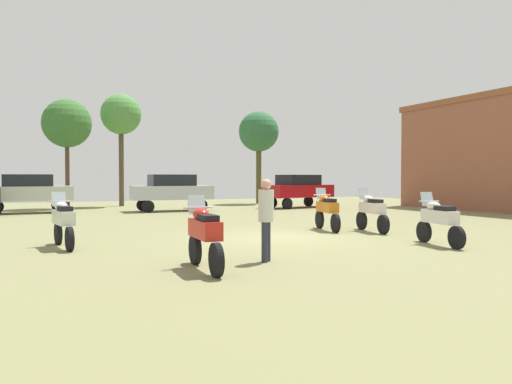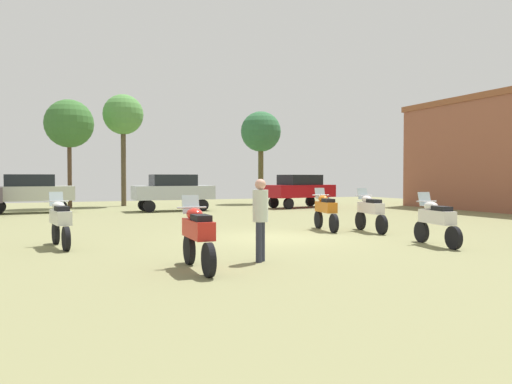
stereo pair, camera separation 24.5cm
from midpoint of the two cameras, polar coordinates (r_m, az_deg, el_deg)
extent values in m
cube|color=olive|center=(15.36, 2.19, -5.27)|extent=(44.00, 52.00, 0.02)
cylinder|color=black|center=(18.09, 11.58, -3.21)|extent=(0.21, 0.65, 0.64)
cylinder|color=black|center=(16.75, 13.91, -3.61)|extent=(0.21, 0.65, 0.64)
cube|color=silver|center=(17.38, 12.71, -1.77)|extent=(0.55, 1.33, 0.36)
ellipsoid|color=silver|center=(17.62, 12.28, -0.80)|extent=(0.39, 0.52, 0.24)
cube|color=black|center=(17.17, 13.07, -1.01)|extent=(0.38, 0.60, 0.12)
cube|color=silver|center=(17.90, 11.81, -0.19)|extent=(0.38, 0.20, 0.39)
cylinder|color=#B7B7BC|center=(17.82, 11.95, -0.39)|extent=(0.62, 0.13, 0.04)
cylinder|color=black|center=(18.32, 6.88, -3.12)|extent=(0.24, 0.65, 0.64)
cylinder|color=black|center=(16.89, 8.65, -3.54)|extent=(0.24, 0.65, 0.64)
cube|color=#C96918|center=(17.57, 7.74, -1.71)|extent=(0.60, 1.35, 0.36)
ellipsoid|color=#C96918|center=(17.83, 7.41, -0.75)|extent=(0.40, 0.53, 0.24)
cube|color=black|center=(17.34, 8.01, -0.96)|extent=(0.40, 0.61, 0.12)
cube|color=silver|center=(18.12, 7.05, -0.14)|extent=(0.38, 0.22, 0.39)
cylinder|color=#B7B7BC|center=(18.03, 7.16, -0.34)|extent=(0.62, 0.15, 0.04)
cylinder|color=black|center=(14.89, -22.08, -4.38)|extent=(0.21, 0.63, 0.62)
cylinder|color=black|center=(13.42, -20.99, -5.03)|extent=(0.21, 0.63, 0.62)
cube|color=silver|center=(14.11, -21.59, -2.71)|extent=(0.54, 1.32, 0.36)
ellipsoid|color=silver|center=(14.37, -21.81, -1.51)|extent=(0.38, 0.52, 0.24)
cube|color=black|center=(13.87, -21.44, -1.78)|extent=(0.38, 0.60, 0.12)
cube|color=silver|center=(14.68, -22.03, -0.74)|extent=(0.38, 0.20, 0.39)
cylinder|color=#B7B7BC|center=(14.59, -21.96, -0.99)|extent=(0.62, 0.12, 0.04)
cylinder|color=black|center=(10.78, -7.62, -6.49)|extent=(0.14, 0.65, 0.65)
cylinder|color=black|center=(9.36, -5.31, -7.73)|extent=(0.14, 0.65, 0.65)
cube|color=red|center=(10.00, -6.56, -4.22)|extent=(0.39, 1.27, 0.36)
ellipsoid|color=red|center=(10.25, -6.99, -2.51)|extent=(0.33, 0.49, 0.24)
cube|color=black|center=(9.77, -6.21, -2.95)|extent=(0.31, 0.57, 0.12)
cube|color=silver|center=(10.54, -7.45, -1.42)|extent=(0.36, 0.16, 0.39)
cylinder|color=#B7B7BC|center=(10.46, -7.31, -1.77)|extent=(0.62, 0.05, 0.04)
cylinder|color=black|center=(15.05, 18.16, -4.31)|extent=(0.21, 0.61, 0.60)
cylinder|color=black|center=(13.85, 21.46, -4.86)|extent=(0.21, 0.61, 0.60)
cube|color=silver|center=(14.40, 19.76, -2.67)|extent=(0.55, 1.29, 0.36)
ellipsoid|color=silver|center=(14.61, 19.15, -1.50)|extent=(0.39, 0.52, 0.24)
cube|color=black|center=(14.20, 20.26, -1.76)|extent=(0.39, 0.60, 0.12)
cube|color=silver|center=(14.86, 18.49, -0.75)|extent=(0.38, 0.21, 0.39)
cylinder|color=#B7B7BC|center=(14.79, 18.68, -0.99)|extent=(0.62, 0.13, 0.04)
cylinder|color=black|center=(29.04, 3.34, -1.33)|extent=(0.67, 0.35, 0.64)
cylinder|color=black|center=(30.17, 1.62, -1.21)|extent=(0.67, 0.35, 0.64)
cylinder|color=black|center=(30.96, 7.55, -1.15)|extent=(0.67, 0.35, 0.64)
cylinder|color=black|center=(32.02, 5.79, -1.05)|extent=(0.67, 0.35, 0.64)
cube|color=#A21118|center=(30.50, 4.63, 0.12)|extent=(4.58, 2.65, 0.75)
cube|color=black|center=(30.48, 4.63, 1.39)|extent=(2.64, 2.04, 0.61)
cylinder|color=black|center=(27.75, -21.76, -1.59)|extent=(0.64, 0.23, 0.64)
cylinder|color=black|center=(29.18, -21.91, -1.44)|extent=(0.64, 0.23, 0.64)
cube|color=#B5BBAE|center=(28.40, -24.80, -0.15)|extent=(4.33, 1.88, 0.75)
cube|color=black|center=(28.38, -24.81, 1.22)|extent=(2.40, 1.63, 0.61)
cylinder|color=black|center=(26.78, -12.47, -1.62)|extent=(0.64, 0.22, 0.64)
cylinder|color=black|center=(28.19, -13.06, -1.46)|extent=(0.64, 0.22, 0.64)
cylinder|color=black|center=(27.52, -6.50, -1.51)|extent=(0.64, 0.22, 0.64)
cylinder|color=black|center=(28.89, -7.36, -1.36)|extent=(0.64, 0.22, 0.64)
cube|color=#ADB5BD|center=(27.78, -9.83, -0.06)|extent=(4.31, 1.83, 0.75)
cube|color=black|center=(27.77, -9.83, 1.34)|extent=(2.38, 1.60, 0.61)
cylinder|color=#2A2E3E|center=(11.07, 0.67, -5.65)|extent=(0.14, 0.14, 0.88)
cylinder|color=#2A2E3E|center=(10.91, 0.35, -5.75)|extent=(0.14, 0.14, 0.88)
cylinder|color=silver|center=(10.91, 0.51, -1.58)|extent=(0.48, 0.48, 0.70)
sphere|color=tan|center=(10.90, 0.51, 0.88)|extent=(0.24, 0.24, 0.24)
cylinder|color=brown|center=(33.19, -15.31, 3.01)|extent=(0.31, 0.31, 5.30)
sphere|color=#4E8A40|center=(33.42, -15.36, 8.55)|extent=(2.56, 2.56, 2.56)
cylinder|color=brown|center=(31.95, -20.93, 2.23)|extent=(0.25, 0.25, 4.42)
sphere|color=#386C2F|center=(32.11, -20.98, 7.33)|extent=(2.87, 2.87, 2.87)
cylinder|color=brown|center=(35.23, 0.11, 2.29)|extent=(0.37, 0.37, 4.43)
sphere|color=#2F663B|center=(35.38, 0.11, 6.91)|extent=(2.83, 2.83, 2.83)
camera|label=1|loc=(0.12, -90.32, -0.01)|focal=35.06mm
camera|label=2|loc=(0.12, 89.68, 0.01)|focal=35.06mm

